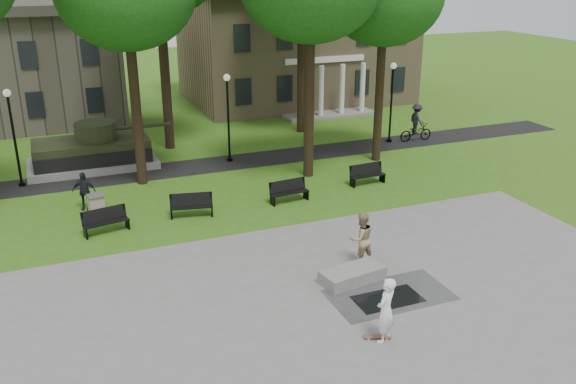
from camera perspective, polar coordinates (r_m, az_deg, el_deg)
name	(u,v)px	position (r m, az deg, el deg)	size (l,w,h in m)	color
ground	(314,258)	(22.54, 2.46, -6.17)	(120.00, 120.00, 0.00)	#335E16
plaza	(383,329)	(18.72, 8.93, -12.54)	(22.00, 16.00, 0.02)	gray
footpath	(223,163)	(33.01, -6.15, 2.67)	(44.00, 2.60, 0.01)	black
building_right	(294,42)	(48.27, 0.61, 13.83)	(17.00, 12.00, 8.60)	#9E8460
lamp_left	(13,130)	(31.47, -24.34, 5.31)	(0.36, 0.36, 4.73)	black
lamp_mid	(228,111)	(32.67, -5.63, 7.58)	(0.36, 0.36, 4.73)	black
lamp_right	(392,96)	(36.68, 9.68, 8.85)	(0.36, 0.36, 4.73)	black
tank_monument	(93,151)	(33.63, -17.81, 3.64)	(7.45, 3.40, 2.40)	gray
puddle	(388,299)	(20.18, 9.31, -9.85)	(2.20, 1.20, 0.00)	black
concrete_block	(352,275)	(20.97, 6.05, -7.72)	(2.20, 1.00, 0.45)	gray
skateboard	(377,337)	(18.25, 8.35, -13.29)	(0.78, 0.20, 0.07)	brown
skateboarder	(386,310)	(17.67, 9.14, -10.87)	(0.73, 0.48, 2.00)	white
friend_watching	(361,238)	(21.83, 6.86, -4.33)	(0.95, 0.74, 1.96)	tan
pedestrian_walker	(84,191)	(27.93, -18.55, 0.10)	(1.00, 0.42, 1.71)	black
cyclist	(416,126)	(37.61, 11.90, 6.07)	(2.11, 1.20, 2.27)	black
park_bench_0	(106,220)	(25.42, -16.69, -2.54)	(1.85, 0.86, 1.00)	black
park_bench_1	(191,205)	(26.20, -9.07, -1.18)	(1.85, 0.88, 1.00)	black
park_bench_2	(289,191)	(27.46, 0.07, 0.14)	(1.84, 0.69, 1.00)	black
park_bench_3	(367,174)	(29.90, 7.39, 1.72)	(1.82, 0.62, 1.00)	black
trash_bin	(96,206)	(27.14, -17.50, -1.21)	(0.73, 0.73, 0.96)	#A09284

